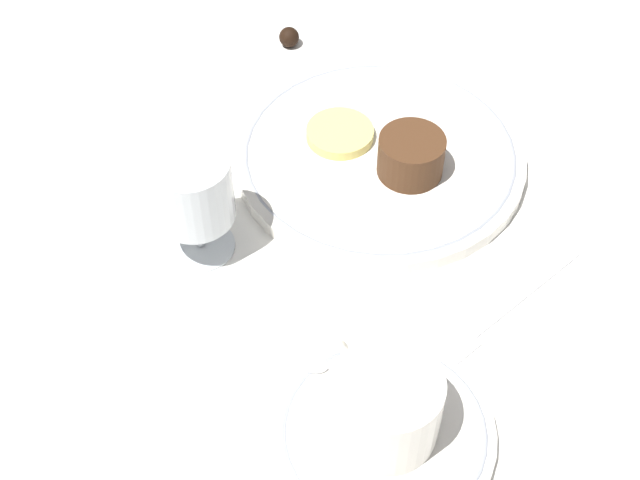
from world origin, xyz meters
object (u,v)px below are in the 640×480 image
(wine_glass, at_px, (193,194))
(coffee_cup, at_px, (387,404))
(fork, at_px, (488,322))
(dessert_cake, at_px, (411,156))
(dinner_plate, at_px, (380,156))

(wine_glass, bearing_deg, coffee_cup, -170.25)
(fork, height_order, dessert_cake, dessert_cake)
(dinner_plate, height_order, coffee_cup, coffee_cup)
(dinner_plate, bearing_deg, dessert_cake, -164.50)
(dinner_plate, distance_m, coffee_cup, 0.29)
(dessert_cake, bearing_deg, wine_glass, 82.80)
(dinner_plate, bearing_deg, coffee_cup, 148.08)
(dinner_plate, xyz_separation_m, dessert_cake, (-0.03, -0.01, 0.03))
(dessert_cake, bearing_deg, fork, 168.82)
(dinner_plate, distance_m, fork, 0.20)
(dinner_plate, relative_size, fork, 1.51)
(dinner_plate, relative_size, wine_glass, 2.63)
(dessert_cake, bearing_deg, dinner_plate, 15.50)
(wine_glass, relative_size, dessert_cake, 1.71)
(wine_glass, xyz_separation_m, fork, (-0.19, -0.17, -0.06))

